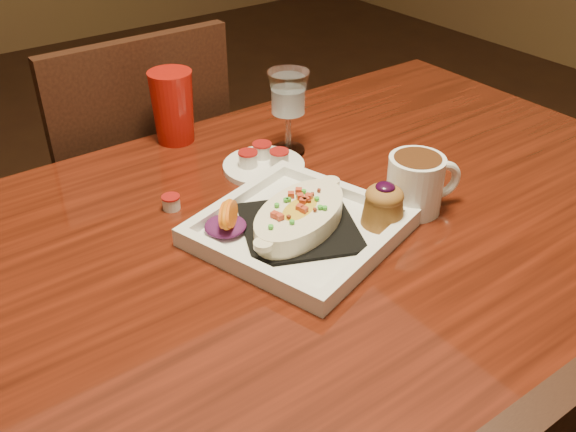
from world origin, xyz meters
TOP-DOWN VIEW (x-y plane):
  - table at (0.00, 0.00)m, footprint 1.50×0.90m
  - chair_far at (-0.00, 0.63)m, footprint 0.42×0.42m
  - plate at (0.02, -0.02)m, footprint 0.34×0.34m
  - coffee_mug at (0.21, -0.06)m, footprint 0.13×0.09m
  - goblet at (0.17, 0.23)m, footprint 0.08×0.08m
  - saucer at (0.09, 0.20)m, footprint 0.15×0.15m
  - creamer_loose at (-0.11, 0.18)m, footprint 0.03×0.03m
  - red_tumbler at (0.02, 0.40)m, footprint 0.09×0.09m

SIDE VIEW (x-z plane):
  - chair_far at x=0.00m, z-range 0.04..0.97m
  - table at x=0.00m, z-range 0.28..1.03m
  - saucer at x=0.09m, z-range 0.71..0.81m
  - creamer_loose at x=-0.11m, z-range 0.75..0.77m
  - plate at x=0.02m, z-range 0.73..0.82m
  - coffee_mug at x=0.21m, z-range 0.75..0.85m
  - red_tumbler at x=0.02m, z-range 0.75..0.89m
  - goblet at x=0.17m, z-range 0.78..0.94m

